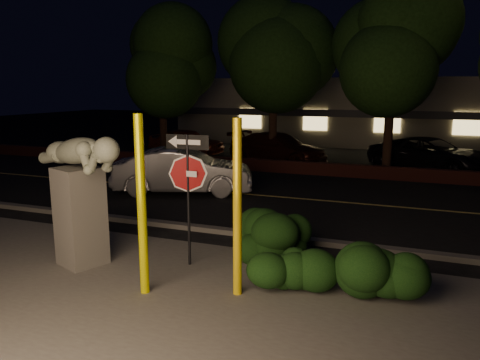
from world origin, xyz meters
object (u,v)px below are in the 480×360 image
Objects in this scene: parked_car_dark at (431,154)px; yellow_pole_left at (142,207)px; parked_car_red at (186,141)px; silver_sedan at (183,171)px; parked_car_darkred at (278,148)px; yellow_pole_right at (237,209)px; signpost at (188,174)px; sculpture at (79,185)px.

yellow_pole_left is at bearing -171.46° from parked_car_dark.
yellow_pole_left is at bearing -153.94° from parked_car_red.
parked_car_dark is (4.69, 14.53, -0.82)m from yellow_pole_left.
silver_sedan is 9.23m from parked_car_red.
parked_car_darkred is at bearing -28.54° from silver_sedan.
yellow_pole_right is at bearing -148.70° from parked_car_red.
yellow_pole_right reaches higher than parked_car_darkred.
signpost is at bearing -171.19° from silver_sedan.
yellow_pole_left is at bearing -97.47° from signpost.
yellow_pole_left reaches higher than sculpture.
sculpture is 0.54× the size of parked_car_darkred.
sculpture is 6.54m from silver_sedan.
yellow_pole_right is 3.32m from sculpture.
yellow_pole_left is 0.67× the size of silver_sedan.
signpost is at bearing -172.71° from parked_car_dark.
signpost reaches higher than silver_sedan.
parked_car_red is at bearing 131.10° from sculpture.
signpost is 0.57× the size of silver_sedan.
yellow_pole_left is at bearing 0.36° from sculpture.
silver_sedan reaches higher than parked_car_dark.
sculpture is 15.58m from parked_car_red.
sculpture is at bearing -178.77° from parked_car_dark.
yellow_pole_right is at bearing 17.93° from sculpture.
signpost is 13.12m from parked_car_darkred.
parked_car_dark is (6.52, 13.83, -0.91)m from sculpture.
sculpture is 0.52× the size of parked_car_dark.
parked_car_red is 11.85m from parked_car_dark.
signpost is 13.94m from parked_car_dark.
parked_car_darkred is at bearing -99.64° from parked_car_red.
yellow_pole_right is at bearing -149.80° from parked_car_darkred.
yellow_pole_left reaches higher than parked_car_dark.
parked_car_red is 5.34m from parked_car_darkred.
yellow_pole_right is 7.98m from silver_sedan.
yellow_pole_left is 7.71m from silver_sedan.
signpost reaches higher than parked_car_red.
parked_car_darkred reaches higher than parked_car_red.
signpost is 0.51× the size of parked_car_dark.
yellow_pole_left is at bearing -156.02° from parked_car_darkred.
yellow_pole_right is at bearing -165.72° from silver_sedan.
parked_car_red is at bearing 115.49° from signpost.
silver_sedan is at bearing 121.41° from sculpture.
parked_car_darkred is (-0.05, 13.63, -0.91)m from sculpture.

